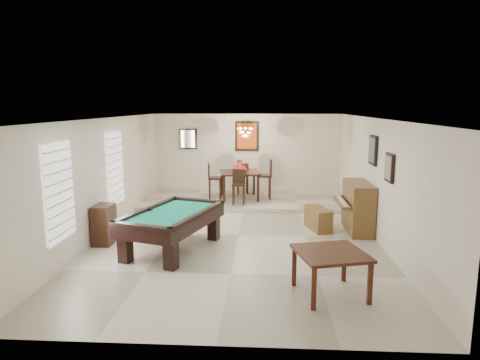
# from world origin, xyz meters

# --- Properties ---
(ground_plane) EXTENTS (6.00, 9.00, 0.02)m
(ground_plane) POSITION_xyz_m (0.00, 0.00, -0.01)
(ground_plane) COLOR beige
(wall_back) EXTENTS (6.00, 0.04, 2.60)m
(wall_back) POSITION_xyz_m (0.00, 4.50, 1.30)
(wall_back) COLOR silver
(wall_back) RESTS_ON ground_plane
(wall_front) EXTENTS (6.00, 0.04, 2.60)m
(wall_front) POSITION_xyz_m (0.00, -4.50, 1.30)
(wall_front) COLOR silver
(wall_front) RESTS_ON ground_plane
(wall_left) EXTENTS (0.04, 9.00, 2.60)m
(wall_left) POSITION_xyz_m (-3.00, 0.00, 1.30)
(wall_left) COLOR silver
(wall_left) RESTS_ON ground_plane
(wall_right) EXTENTS (0.04, 9.00, 2.60)m
(wall_right) POSITION_xyz_m (3.00, 0.00, 1.30)
(wall_right) COLOR silver
(wall_right) RESTS_ON ground_plane
(ceiling) EXTENTS (6.00, 9.00, 0.04)m
(ceiling) POSITION_xyz_m (0.00, 0.00, 2.60)
(ceiling) COLOR white
(ceiling) RESTS_ON wall_back
(dining_step) EXTENTS (6.00, 2.50, 0.12)m
(dining_step) POSITION_xyz_m (0.00, 3.25, 0.06)
(dining_step) COLOR beige
(dining_step) RESTS_ON ground_plane
(window_left_front) EXTENTS (0.06, 1.00, 1.70)m
(window_left_front) POSITION_xyz_m (-2.97, -2.20, 1.40)
(window_left_front) COLOR white
(window_left_front) RESTS_ON wall_left
(window_left_rear) EXTENTS (0.06, 1.00, 1.70)m
(window_left_rear) POSITION_xyz_m (-2.97, 0.60, 1.40)
(window_left_rear) COLOR white
(window_left_rear) RESTS_ON wall_left
(pool_table) EXTENTS (1.90, 2.59, 0.77)m
(pool_table) POSITION_xyz_m (-1.25, -1.07, 0.39)
(pool_table) COLOR black
(pool_table) RESTS_ON ground_plane
(square_table) EXTENTS (1.22, 1.22, 0.69)m
(square_table) POSITION_xyz_m (1.59, -2.96, 0.34)
(square_table) COLOR #33180C
(square_table) RESTS_ON ground_plane
(upright_piano) EXTENTS (0.77, 1.37, 1.14)m
(upright_piano) POSITION_xyz_m (2.60, 0.48, 0.57)
(upright_piano) COLOR brown
(upright_piano) RESTS_ON ground_plane
(piano_bench) EXTENTS (0.58, 0.98, 0.51)m
(piano_bench) POSITION_xyz_m (1.84, 0.55, 0.26)
(piano_bench) COLOR brown
(piano_bench) RESTS_ON ground_plane
(apothecary_chest) EXTENTS (0.37, 0.56, 0.83)m
(apothecary_chest) POSITION_xyz_m (-2.78, -0.77, 0.42)
(apothecary_chest) COLOR black
(apothecary_chest) RESTS_ON ground_plane
(dining_table) EXTENTS (1.28, 1.28, 0.93)m
(dining_table) POSITION_xyz_m (-0.16, 3.27, 0.59)
(dining_table) COLOR black
(dining_table) RESTS_ON dining_step
(flower_vase) EXTENTS (0.17, 0.17, 0.25)m
(flower_vase) POSITION_xyz_m (-0.16, 3.27, 1.18)
(flower_vase) COLOR #AD0E21
(flower_vase) RESTS_ON dining_table
(dining_chair_south) EXTENTS (0.37, 0.37, 0.98)m
(dining_chair_south) POSITION_xyz_m (-0.15, 2.51, 0.61)
(dining_chair_south) COLOR black
(dining_chair_south) RESTS_ON dining_step
(dining_chair_north) EXTENTS (0.40, 0.40, 0.97)m
(dining_chair_north) POSITION_xyz_m (-0.12, 4.05, 0.61)
(dining_chair_north) COLOR black
(dining_chair_north) RESTS_ON dining_step
(dining_chair_west) EXTENTS (0.44, 0.44, 1.06)m
(dining_chair_west) POSITION_xyz_m (-0.90, 3.25, 0.65)
(dining_chair_west) COLOR black
(dining_chair_west) RESTS_ON dining_step
(dining_chair_east) EXTENTS (0.46, 0.46, 1.19)m
(dining_chair_east) POSITION_xyz_m (0.56, 3.31, 0.71)
(dining_chair_east) COLOR black
(dining_chair_east) RESTS_ON dining_step
(chandelier) EXTENTS (0.44, 0.44, 0.60)m
(chandelier) POSITION_xyz_m (0.00, 3.20, 2.20)
(chandelier) COLOR #FFE5B2
(chandelier) RESTS_ON ceiling
(back_painting) EXTENTS (0.75, 0.06, 0.95)m
(back_painting) POSITION_xyz_m (0.00, 4.46, 1.90)
(back_painting) COLOR #D84C14
(back_painting) RESTS_ON wall_back
(back_mirror) EXTENTS (0.55, 0.06, 0.65)m
(back_mirror) POSITION_xyz_m (-1.90, 4.46, 1.80)
(back_mirror) COLOR white
(back_mirror) RESTS_ON wall_back
(right_picture_upper) EXTENTS (0.06, 0.55, 0.65)m
(right_picture_upper) POSITION_xyz_m (2.96, 0.30, 1.90)
(right_picture_upper) COLOR slate
(right_picture_upper) RESTS_ON wall_right
(right_picture_lower) EXTENTS (0.06, 0.45, 0.55)m
(right_picture_lower) POSITION_xyz_m (2.96, -1.00, 1.70)
(right_picture_lower) COLOR gray
(right_picture_lower) RESTS_ON wall_right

